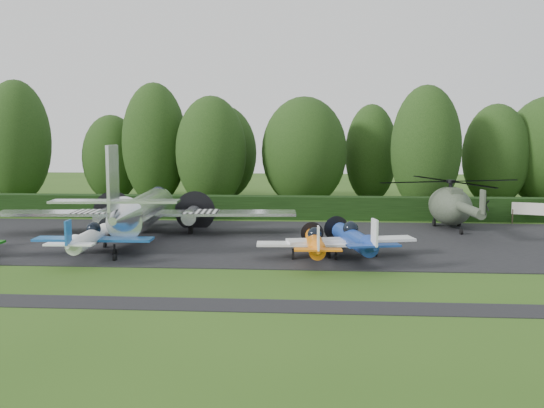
# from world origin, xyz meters

# --- Properties ---
(ground) EXTENTS (160.00, 160.00, 0.00)m
(ground) POSITION_xyz_m (0.00, 0.00, 0.00)
(ground) COLOR #2A4D15
(ground) RESTS_ON ground
(apron) EXTENTS (70.00, 18.00, 0.01)m
(apron) POSITION_xyz_m (0.00, 10.00, 0.00)
(apron) COLOR black
(apron) RESTS_ON ground
(taxiway_verge) EXTENTS (70.00, 2.00, 0.00)m
(taxiway_verge) POSITION_xyz_m (0.00, -6.00, 0.00)
(taxiway_verge) COLOR black
(taxiway_verge) RESTS_ON ground
(hedgerow) EXTENTS (90.00, 1.60, 2.00)m
(hedgerow) POSITION_xyz_m (0.00, 21.00, 0.00)
(hedgerow) COLOR black
(hedgerow) RESTS_ON ground
(transport_plane) EXTENTS (22.09, 16.94, 7.08)m
(transport_plane) POSITION_xyz_m (-5.61, 10.72, 1.97)
(transport_plane) COLOR white
(transport_plane) RESTS_ON ground
(light_plane_white) EXTENTS (7.31, 7.69, 2.81)m
(light_plane_white) POSITION_xyz_m (-6.88, 3.88, 1.17)
(light_plane_white) COLOR white
(light_plane_white) RESTS_ON ground
(light_plane_orange) EXTENTS (6.87, 7.23, 2.64)m
(light_plane_orange) POSITION_xyz_m (6.78, 3.55, 1.10)
(light_plane_orange) COLOR orange
(light_plane_orange) RESTS_ON ground
(light_plane_blue) EXTENTS (7.81, 8.21, 3.00)m
(light_plane_blue) POSITION_xyz_m (9.09, 4.35, 1.25)
(light_plane_blue) COLOR navy
(light_plane_blue) RESTS_ON ground
(helicopter) EXTENTS (11.94, 13.97, 3.84)m
(helicopter) POSITION_xyz_m (17.39, 16.55, 2.06)
(helicopter) COLOR #394233
(helicopter) RESTS_ON ground
(sign_board) EXTENTS (3.20, 0.12, 1.80)m
(sign_board) POSITION_xyz_m (24.62, 19.12, 1.22)
(sign_board) COLOR #3F3326
(sign_board) RESTS_ON ground
(tree_0) EXTENTS (7.21, 7.21, 13.22)m
(tree_0) POSITION_xyz_m (-25.63, 32.25, 6.60)
(tree_0) COLOR black
(tree_0) RESTS_ON ground
(tree_1) EXTENTS (6.62, 6.62, 12.03)m
(tree_1) POSITION_xyz_m (17.21, 26.93, 6.00)
(tree_1) COLOR black
(tree_1) RESTS_ON ground
(tree_3) EXTENTS (7.09, 7.09, 11.19)m
(tree_3) POSITION_xyz_m (-3.65, 28.46, 5.58)
(tree_3) COLOR black
(tree_3) RESTS_ON ground
(tree_5) EXTENTS (6.76, 6.76, 12.74)m
(tree_5) POSITION_xyz_m (-10.12, 31.18, 6.35)
(tree_5) COLOR black
(tree_5) RESTS_ON ground
(tree_7) EXTENTS (5.60, 5.60, 10.59)m
(tree_7) POSITION_xyz_m (12.76, 34.51, 5.28)
(tree_7) COLOR black
(tree_7) RESTS_ON ground
(tree_8) EXTENTS (8.60, 8.60, 11.14)m
(tree_8) POSITION_xyz_m (5.61, 29.66, 5.56)
(tree_8) COLOR black
(tree_8) RESTS_ON ground
(tree_9) EXTENTS (6.36, 6.36, 9.48)m
(tree_9) POSITION_xyz_m (-15.66, 33.71, 4.73)
(tree_9) COLOR black
(tree_9) RESTS_ON ground
(tree_10) EXTENTS (6.60, 6.60, 10.44)m
(tree_10) POSITION_xyz_m (24.95, 31.10, 5.21)
(tree_10) COLOR black
(tree_10) RESTS_ON ground
(tree_11) EXTENTS (7.74, 7.74, 10.57)m
(tree_11) POSITION_xyz_m (-3.62, 35.24, 5.28)
(tree_11) COLOR black
(tree_11) RESTS_ON ground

